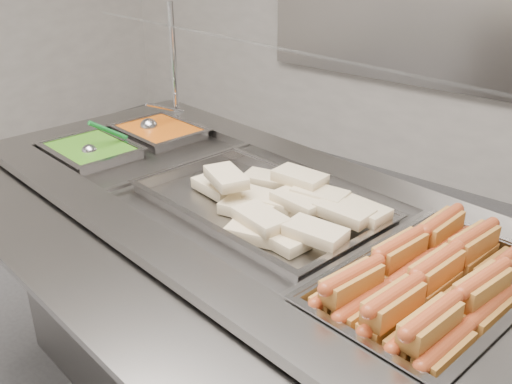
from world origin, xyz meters
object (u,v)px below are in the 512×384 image
Objects in this scene: sneeze_guard at (299,57)px; pan_hotdogs at (433,298)px; steam_counter at (246,318)px; serving_spoon at (93,148)px; pan_wraps at (258,208)px; ladle at (150,126)px.

sneeze_guard is 0.71m from pan_hotdogs.
pan_hotdogs is (0.57, -0.07, 0.37)m from steam_counter.
pan_wraps is at bearing 5.65° from serving_spoon.
pan_wraps is (0.05, -0.01, 0.39)m from steam_counter.
pan_wraps is at bearing -81.52° from sneeze_guard.
steam_counter is 2.72× the size of pan_wraps.
ladle reaches higher than pan_wraps.
serving_spoon reaches higher than ladle.
sneeze_guard is 0.73m from serving_spoon.
pan_hotdogs is 1.14m from serving_spoon.
pan_wraps is (-0.51, 0.06, 0.01)m from pan_hotdogs.
pan_hotdogs is at bearing -12.56° from ladle.
steam_counter is 0.76m from ladle.
ladle is (-1.17, 0.26, 0.04)m from pan_hotdogs.
sneeze_guard is at bearing 153.86° from pan_hotdogs.
serving_spoon is (0.03, -0.26, 0.00)m from ladle.
pan_wraps is 4.03× the size of serving_spoon.
sneeze_guard reaches higher than pan_wraps.
sneeze_guard reaches higher than pan_hotdogs.
pan_hotdogs is 0.81× the size of pan_wraps.
pan_wraps is 0.69m from ladle.
sneeze_guard reaches higher than serving_spoon.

